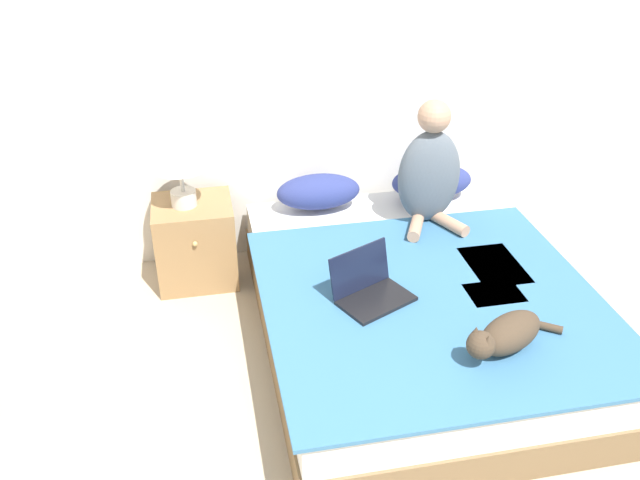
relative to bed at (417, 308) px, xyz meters
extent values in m
cube|color=silver|center=(-0.22, 1.10, 1.08)|extent=(5.76, 0.05, 2.55)
cube|color=brown|center=(0.00, 0.01, -0.10)|extent=(1.60, 2.04, 0.19)
cube|color=silver|center=(0.00, 0.01, 0.09)|extent=(1.58, 2.01, 0.18)
cube|color=teal|center=(0.00, -0.20, 0.19)|extent=(1.65, 1.63, 0.02)
cube|color=silver|center=(0.42, 0.03, 0.19)|extent=(0.27, 0.40, 0.01)
cube|color=silver|center=(0.32, -0.21, 0.19)|extent=(0.27, 0.21, 0.01)
ellipsoid|color=navy|center=(-0.36, 0.86, 0.30)|extent=(0.51, 0.27, 0.20)
ellipsoid|color=navy|center=(0.36, 0.86, 0.30)|extent=(0.51, 0.27, 0.20)
ellipsoid|color=slate|center=(0.23, 0.58, 0.48)|extent=(0.37, 0.20, 0.56)
sphere|color=tan|center=(0.23, 0.58, 0.84)|extent=(0.18, 0.18, 0.18)
cylinder|color=tan|center=(0.13, 0.45, 0.23)|extent=(0.17, 0.26, 0.07)
cylinder|color=tan|center=(0.33, 0.45, 0.23)|extent=(0.17, 0.26, 0.07)
ellipsoid|color=#473828|center=(0.20, -0.62, 0.28)|extent=(0.39, 0.30, 0.17)
sphere|color=#473828|center=(0.02, -0.70, 0.31)|extent=(0.12, 0.12, 0.12)
cone|color=#473828|center=(0.04, -0.73, 0.36)|extent=(0.06, 0.06, 0.06)
cone|color=#473828|center=(0.01, -0.67, 0.36)|extent=(0.06, 0.06, 0.06)
cylinder|color=#473828|center=(0.41, -0.52, 0.22)|extent=(0.18, 0.14, 0.04)
cube|color=black|center=(-0.28, -0.17, 0.21)|extent=(0.41, 0.35, 0.02)
cube|color=black|center=(-0.34, -0.05, 0.32)|extent=(0.34, 0.20, 0.22)
cube|color=#937047|center=(-1.12, 0.82, 0.06)|extent=(0.46, 0.41, 0.51)
sphere|color=tan|center=(-1.12, 0.60, 0.17)|extent=(0.03, 0.03, 0.03)
cylinder|color=beige|center=(-1.16, 0.81, 0.36)|extent=(0.15, 0.15, 0.09)
cylinder|color=beige|center=(-1.16, 0.81, 0.48)|extent=(0.02, 0.02, 0.15)
cone|color=white|center=(-1.16, 0.81, 0.65)|extent=(0.31, 0.31, 0.18)
camera|label=1|loc=(-1.07, -2.74, 2.13)|focal=38.00mm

